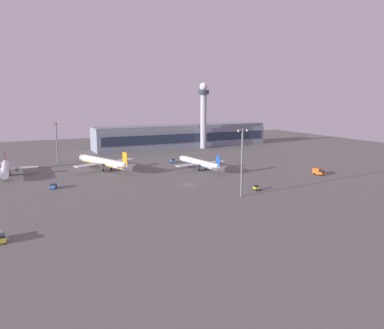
{
  "coord_description": "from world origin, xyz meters",
  "views": [
    {
      "loc": [
        -67.06,
        -143.34,
        36.77
      ],
      "look_at": [
        12.76,
        23.05,
        4.0
      ],
      "focal_mm": 35.59,
      "sensor_mm": 36.0,
      "label": 1
    }
  ],
  "objects_px": {
    "control_tower": "(203,111)",
    "fuel_truck": "(0,237)",
    "airplane_far_stand": "(201,163)",
    "maintenance_van": "(53,186)",
    "pushback_tug": "(256,188)",
    "apron_light_central": "(242,158)",
    "baggage_tractor": "(172,161)",
    "airplane_taxiway_distant": "(5,169)",
    "catering_truck": "(319,172)",
    "apron_light_east": "(57,140)",
    "airplane_mid_apron": "(105,162)"
  },
  "relations": [
    {
      "from": "pushback_tug",
      "to": "apron_light_central",
      "type": "height_order",
      "value": "apron_light_central"
    },
    {
      "from": "airplane_mid_apron",
      "to": "maintenance_van",
      "type": "bearing_deg",
      "value": -153.53
    },
    {
      "from": "airplane_far_stand",
      "to": "airplane_taxiway_distant",
      "type": "distance_m",
      "value": 93.54
    },
    {
      "from": "airplane_far_stand",
      "to": "fuel_truck",
      "type": "distance_m",
      "value": 111.45
    },
    {
      "from": "fuel_truck",
      "to": "pushback_tug",
      "type": "bearing_deg",
      "value": -173.29
    },
    {
      "from": "maintenance_van",
      "to": "airplane_mid_apron",
      "type": "bearing_deg",
      "value": -113.26
    },
    {
      "from": "maintenance_van",
      "to": "apron_light_east",
      "type": "xyz_separation_m",
      "value": [
        9.13,
        64.74,
        11.99
      ]
    },
    {
      "from": "airplane_mid_apron",
      "to": "baggage_tractor",
      "type": "relative_size",
      "value": 9.34
    },
    {
      "from": "control_tower",
      "to": "fuel_truck",
      "type": "distance_m",
      "value": 193.02
    },
    {
      "from": "airplane_taxiway_distant",
      "to": "catering_truck",
      "type": "xyz_separation_m",
      "value": [
        135.33,
        -61.15,
        -2.02
      ]
    },
    {
      "from": "catering_truck",
      "to": "pushback_tug",
      "type": "bearing_deg",
      "value": 7.94
    },
    {
      "from": "airplane_taxiway_distant",
      "to": "apron_light_central",
      "type": "xyz_separation_m",
      "value": [
        79.83,
        -79.22,
        10.89
      ]
    },
    {
      "from": "airplane_mid_apron",
      "to": "apron_light_east",
      "type": "distance_m",
      "value": 40.47
    },
    {
      "from": "airplane_mid_apron",
      "to": "pushback_tug",
      "type": "distance_m",
      "value": 81.75
    },
    {
      "from": "airplane_far_stand",
      "to": "pushback_tug",
      "type": "xyz_separation_m",
      "value": [
        0.74,
        -47.53,
        -2.5
      ]
    },
    {
      "from": "apron_light_central",
      "to": "airplane_taxiway_distant",
      "type": "bearing_deg",
      "value": 135.22
    },
    {
      "from": "airplane_taxiway_distant",
      "to": "catering_truck",
      "type": "height_order",
      "value": "airplane_taxiway_distant"
    },
    {
      "from": "airplane_far_stand",
      "to": "baggage_tractor",
      "type": "bearing_deg",
      "value": 92.73
    },
    {
      "from": "pushback_tug",
      "to": "apron_light_central",
      "type": "distance_m",
      "value": 18.07
    },
    {
      "from": "control_tower",
      "to": "airplane_far_stand",
      "type": "distance_m",
      "value": 88.15
    },
    {
      "from": "maintenance_van",
      "to": "catering_truck",
      "type": "bearing_deg",
      "value": -172.65
    },
    {
      "from": "control_tower",
      "to": "airplane_taxiway_distant",
      "type": "relative_size",
      "value": 1.27
    },
    {
      "from": "fuel_truck",
      "to": "apron_light_central",
      "type": "bearing_deg",
      "value": -175.76
    },
    {
      "from": "control_tower",
      "to": "airplane_far_stand",
      "type": "height_order",
      "value": "control_tower"
    },
    {
      "from": "maintenance_van",
      "to": "airplane_taxiway_distant",
      "type": "bearing_deg",
      "value": -43.95
    },
    {
      "from": "airplane_far_stand",
      "to": "apron_light_central",
      "type": "relative_size",
      "value": 1.46
    },
    {
      "from": "airplane_far_stand",
      "to": "baggage_tractor",
      "type": "distance_m",
      "value": 27.27
    },
    {
      "from": "airplane_far_stand",
      "to": "maintenance_van",
      "type": "height_order",
      "value": "airplane_far_stand"
    },
    {
      "from": "control_tower",
      "to": "airplane_mid_apron",
      "type": "relative_size",
      "value": 1.14
    },
    {
      "from": "control_tower",
      "to": "airplane_taxiway_distant",
      "type": "bearing_deg",
      "value": -159.4
    },
    {
      "from": "catering_truck",
      "to": "apron_light_central",
      "type": "distance_m",
      "value": 59.78
    },
    {
      "from": "airplane_far_stand",
      "to": "airplane_taxiway_distant",
      "type": "xyz_separation_m",
      "value": [
        -89.83,
        26.11,
        0.03
      ]
    },
    {
      "from": "control_tower",
      "to": "airplane_far_stand",
      "type": "relative_size",
      "value": 1.28
    },
    {
      "from": "catering_truck",
      "to": "maintenance_van",
      "type": "distance_m",
      "value": 120.45
    },
    {
      "from": "airplane_far_stand",
      "to": "apron_light_central",
      "type": "xyz_separation_m",
      "value": [
        -10.0,
        -53.11,
        10.92
      ]
    },
    {
      "from": "control_tower",
      "to": "catering_truck",
      "type": "xyz_separation_m",
      "value": [
        5.38,
        -110.0,
        -25.25
      ]
    },
    {
      "from": "airplane_far_stand",
      "to": "apron_light_central",
      "type": "bearing_deg",
      "value": -107.36
    },
    {
      "from": "airplane_taxiway_distant",
      "to": "baggage_tractor",
      "type": "xyz_separation_m",
      "value": [
        85.38,
        0.68,
        -2.42
      ]
    },
    {
      "from": "control_tower",
      "to": "fuel_truck",
      "type": "bearing_deg",
      "value": -133.2
    },
    {
      "from": "baggage_tractor",
      "to": "apron_light_east",
      "type": "height_order",
      "value": "apron_light_east"
    },
    {
      "from": "apron_light_central",
      "to": "airplane_far_stand",
      "type": "bearing_deg",
      "value": 79.34
    },
    {
      "from": "control_tower",
      "to": "fuel_truck",
      "type": "relative_size",
      "value": 7.31
    },
    {
      "from": "control_tower",
      "to": "catering_truck",
      "type": "distance_m",
      "value": 112.99
    },
    {
      "from": "airplane_mid_apron",
      "to": "apron_light_central",
      "type": "distance_m",
      "value": 81.98
    },
    {
      "from": "airplane_mid_apron",
      "to": "maintenance_van",
      "type": "xyz_separation_m",
      "value": [
        -27.92,
        -30.05,
        -2.97
      ]
    },
    {
      "from": "apron_light_east",
      "to": "fuel_truck",
      "type": "bearing_deg",
      "value": -103.06
    },
    {
      "from": "airplane_taxiway_distant",
      "to": "airplane_mid_apron",
      "type": "relative_size",
      "value": 0.9
    },
    {
      "from": "airplane_taxiway_distant",
      "to": "apron_light_central",
      "type": "relative_size",
      "value": 1.46
    },
    {
      "from": "fuel_truck",
      "to": "baggage_tractor",
      "type": "xyz_separation_m",
      "value": [
        86.4,
        91.31,
        -0.19
      ]
    },
    {
      "from": "pushback_tug",
      "to": "maintenance_van",
      "type": "height_order",
      "value": "maintenance_van"
    }
  ]
}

